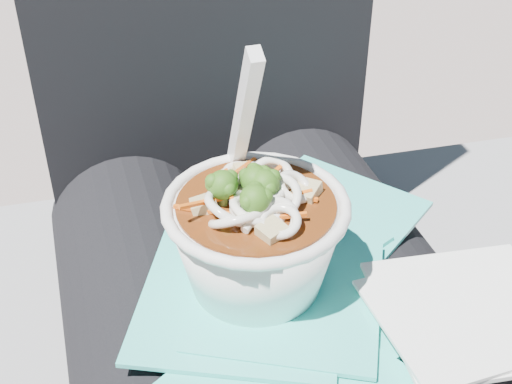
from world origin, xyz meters
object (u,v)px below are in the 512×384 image
object	(u,v)px
lap	(280,355)
plastic_bag	(290,290)
person_body	(250,271)
udon_bowl	(256,231)

from	to	relation	value
lap	plastic_bag	distance (m)	0.09
lap	person_body	bearing A→B (deg)	90.00
person_body	udon_bowl	distance (m)	0.16
person_body	lap	bearing A→B (deg)	-90.00
udon_bowl	plastic_bag	bearing A→B (deg)	-22.23
lap	udon_bowl	xyz separation A→B (m)	(-0.02, -0.00, 0.14)
lap	plastic_bag	world-z (taller)	plastic_bag
person_body	plastic_bag	bearing A→B (deg)	-88.22
person_body	udon_bowl	bearing A→B (deg)	-103.31
lap	udon_bowl	distance (m)	0.15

